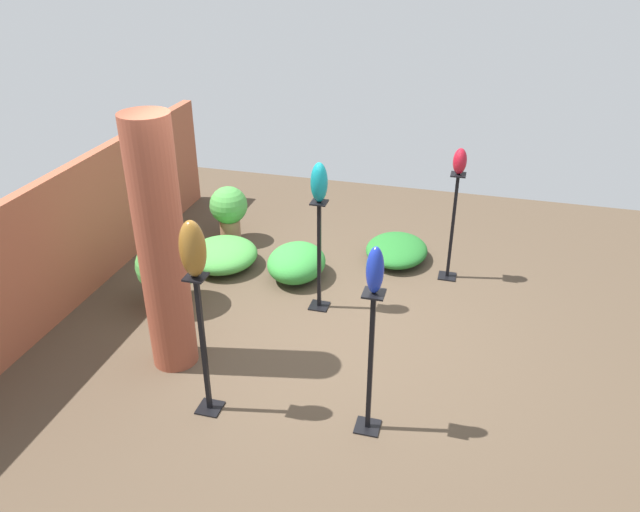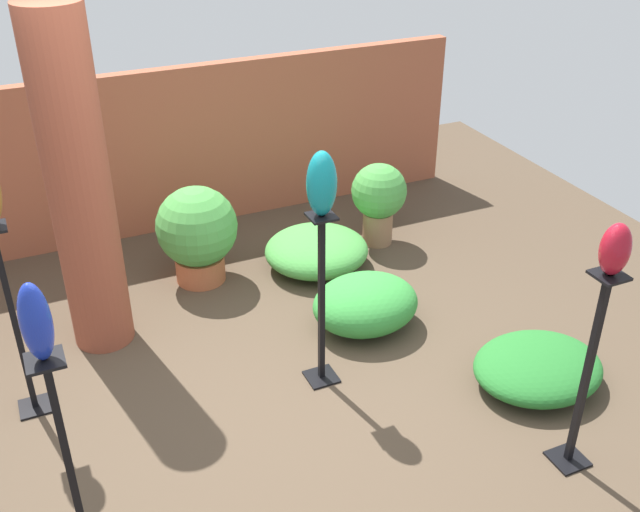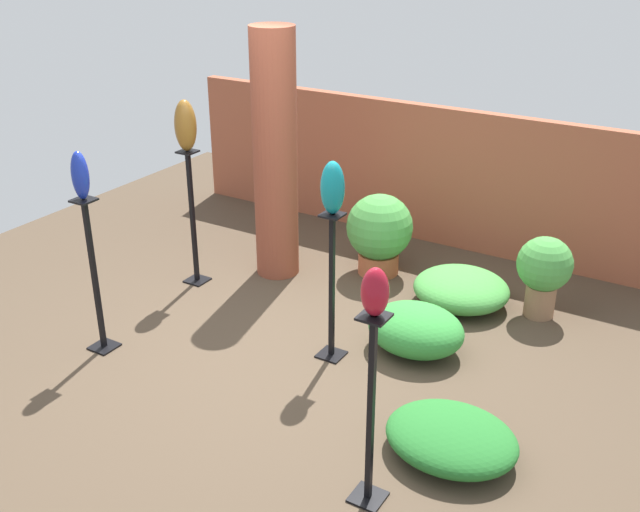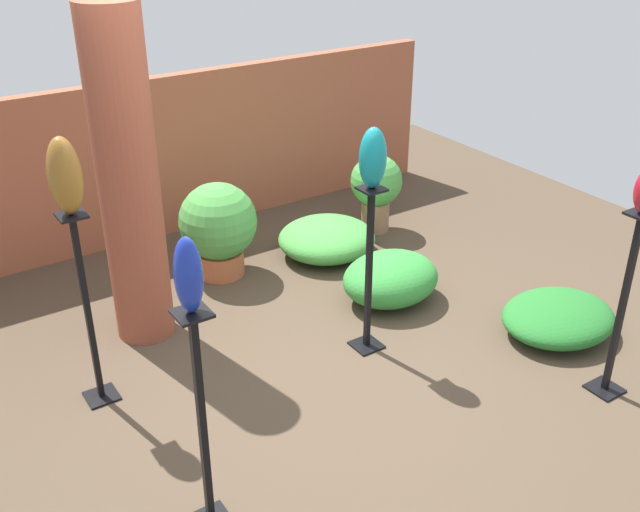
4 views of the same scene
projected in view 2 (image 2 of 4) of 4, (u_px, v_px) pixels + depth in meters
ground_plane at (278, 408)px, 4.73m from camera, size 8.00×8.00×0.00m
brick_wall_back at (162, 152)px, 6.51m from camera, size 5.60×0.12×1.45m
brick_pillar at (80, 189)px, 4.80m from camera, size 0.41×0.41×2.34m
pedestal_bronze at (17, 331)px, 4.44m from camera, size 0.20×0.20×1.29m
pedestal_ruby at (585, 382)px, 4.05m from camera, size 0.20×0.20×1.27m
pedestal_teal at (322, 308)px, 4.71m from camera, size 0.20×0.20×1.22m
pedestal_cobalt at (72, 479)px, 3.44m from camera, size 0.20×0.20×1.29m
art_vase_ruby at (615, 249)px, 3.64m from camera, size 0.16×0.15×0.28m
art_vase_teal at (322, 184)px, 4.28m from camera, size 0.18×0.17×0.40m
art_vase_cobalt at (36, 322)px, 3.00m from camera, size 0.13×0.13×0.37m
potted_plant_front_right at (379, 197)px, 6.40m from camera, size 0.48×0.48×0.73m
potted_plant_walkway_edge at (197, 231)px, 5.86m from camera, size 0.64×0.64×0.80m
foliage_bed_east at (317, 250)px, 6.17m from camera, size 0.86×0.83×0.31m
foliage_bed_west at (538, 367)px, 4.88m from camera, size 0.88×0.74×0.26m
foliage_bed_center at (365, 304)px, 5.41m from camera, size 0.79×0.66×0.38m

